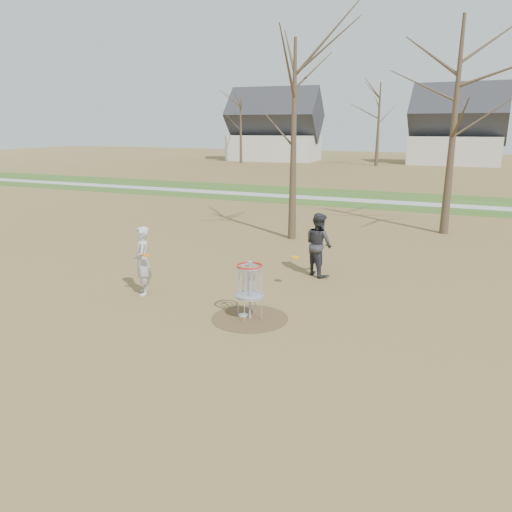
# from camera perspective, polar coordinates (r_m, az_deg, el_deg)

# --- Properties ---
(ground) EXTENTS (160.00, 160.00, 0.00)m
(ground) POSITION_cam_1_polar(r_m,az_deg,el_deg) (11.75, -0.71, -7.15)
(ground) COLOR brown
(ground) RESTS_ON ground
(green_band) EXTENTS (160.00, 8.00, 0.01)m
(green_band) POSITION_cam_1_polar(r_m,az_deg,el_deg) (31.56, 15.30, 6.18)
(green_band) COLOR #2D5119
(green_band) RESTS_ON ground
(footpath) EXTENTS (160.00, 1.50, 0.01)m
(footpath) POSITION_cam_1_polar(r_m,az_deg,el_deg) (30.58, 15.02, 5.97)
(footpath) COLOR #9E9E99
(footpath) RESTS_ON green_band
(dirt_circle) EXTENTS (1.80, 1.80, 0.01)m
(dirt_circle) POSITION_cam_1_polar(r_m,az_deg,el_deg) (11.74, -0.71, -7.13)
(dirt_circle) COLOR #47331E
(dirt_circle) RESTS_ON ground
(player_standing) EXTENTS (0.75, 0.80, 1.84)m
(player_standing) POSITION_cam_1_polar(r_m,az_deg,el_deg) (13.45, -12.85, -0.56)
(player_standing) COLOR #BBBBBB
(player_standing) RESTS_ON ground
(player_throwing) EXTENTS (1.17, 1.13, 1.89)m
(player_throwing) POSITION_cam_1_polar(r_m,az_deg,el_deg) (14.96, 7.18, 1.33)
(player_throwing) COLOR #2F2F34
(player_throwing) RESTS_ON ground
(disc_grounded) EXTENTS (0.22, 0.22, 0.02)m
(disc_grounded) POSITION_cam_1_polar(r_m,az_deg,el_deg) (11.90, -1.45, -6.75)
(disc_grounded) COLOR white
(disc_grounded) RESTS_ON dirt_circle
(discs_in_play) EXTENTS (3.41, 2.57, 0.33)m
(discs_in_play) POSITION_cam_1_polar(r_m,az_deg,el_deg) (13.23, -3.35, -0.04)
(discs_in_play) COLOR orange
(discs_in_play) RESTS_ON ground
(disc_golf_basket) EXTENTS (0.64, 0.64, 1.35)m
(disc_golf_basket) POSITION_cam_1_polar(r_m,az_deg,el_deg) (11.44, -0.72, -2.89)
(disc_golf_basket) COLOR #9EA3AD
(disc_golf_basket) RESTS_ON ground
(bare_trees) EXTENTS (52.62, 44.98, 9.00)m
(bare_trees) POSITION_cam_1_polar(r_m,az_deg,el_deg) (45.81, 20.97, 14.94)
(bare_trees) COLOR #382B1E
(bare_trees) RESTS_ON ground
(houses_row) EXTENTS (56.51, 10.01, 7.26)m
(houses_row) POSITION_cam_1_polar(r_m,az_deg,el_deg) (62.50, 24.10, 12.63)
(houses_row) COLOR silver
(houses_row) RESTS_ON ground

